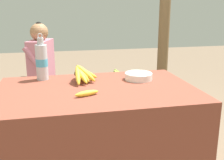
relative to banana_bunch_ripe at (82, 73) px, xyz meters
name	(u,v)px	position (x,y,z in m)	size (l,w,h in m)	color
market_counter	(98,135)	(0.08, -0.19, -0.42)	(1.36, 0.88, 0.71)	brown
banana_bunch_ripe	(82,73)	(0.00, 0.00, 0.00)	(0.19, 0.29, 0.14)	#4C381E
serving_bowl	(138,76)	(0.43, -0.03, -0.04)	(0.21, 0.21, 0.06)	white
water_bottle	(42,61)	(-0.29, 0.13, 0.08)	(0.09, 0.09, 0.35)	silver
loose_banana_front	(87,93)	(-0.01, -0.34, -0.05)	(0.17, 0.09, 0.04)	gold
wooden_bench	(71,87)	(-0.02, 1.10, -0.42)	(1.86, 0.32, 0.41)	#4C3823
seated_vendor	(37,65)	(-0.37, 1.08, -0.15)	(0.46, 0.43, 1.09)	#473828
banana_bunch_green	(117,74)	(0.53, 1.11, -0.30)	(0.16, 0.28, 0.13)	#4C381E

